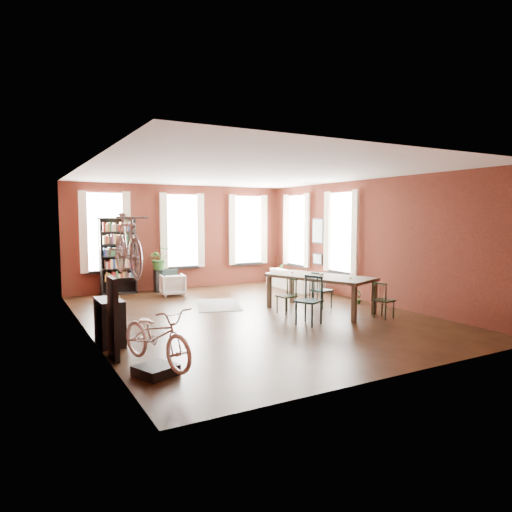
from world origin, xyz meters
TOP-DOWN VIEW (x-y plane):
  - room at (0.25, 0.62)m, footprint 9.00×9.04m
  - dining_table at (1.64, -0.43)m, footprint 1.93×2.72m
  - dining_chair_a at (0.62, -1.40)m, footprint 0.61×0.61m
  - dining_chair_b at (0.82, -0.25)m, footprint 0.42×0.42m
  - dining_chair_c at (2.43, -1.71)m, footprint 0.43×0.43m
  - dining_chair_d at (1.92, -0.15)m, footprint 0.48×0.48m
  - bookshelf at (-2.00, 4.30)m, footprint 1.00×0.32m
  - white_armchair at (-0.71, 3.33)m, footprint 0.73×0.69m
  - cream_sofa at (2.95, 2.60)m, footprint 0.61×2.08m
  - striped_rug at (-0.16, 1.40)m, footprint 1.53×1.91m
  - bike_trainer at (-3.04, -2.84)m, footprint 0.65×0.65m
  - bike_wall_rack at (-3.40, -1.80)m, footprint 0.16×0.60m
  - console_table at (-3.28, -0.90)m, footprint 0.40×0.80m
  - plant_stand at (-0.81, 4.17)m, footprint 0.34×0.34m
  - plant_by_sofa at (3.08, 3.72)m, footprint 0.41×0.70m
  - plant_small at (3.09, -0.16)m, footprint 0.36×0.43m
  - bicycle_floor at (-3.01, -2.83)m, footprint 0.78×0.97m
  - bicycle_hung at (-3.15, -1.80)m, footprint 0.47×1.00m
  - plant_on_stand at (-0.84, 4.14)m, footprint 0.72×0.78m

SIDE VIEW (x-z plane):
  - striped_rug at x=-0.16m, z-range 0.00..0.01m
  - plant_small at x=3.09m, z-range 0.00..0.14m
  - bike_trainer at x=-3.04m, z-range 0.00..0.15m
  - plant_by_sofa at x=3.08m, z-range 0.00..0.31m
  - plant_stand at x=-0.81m, z-range 0.00..0.65m
  - white_armchair at x=-0.71m, z-range 0.00..0.67m
  - dining_chair_c at x=2.43m, z-range 0.00..0.80m
  - console_table at x=-3.28m, z-range 0.00..0.80m
  - dining_chair_b at x=0.82m, z-range 0.00..0.81m
  - cream_sofa at x=2.95m, z-range 0.00..0.81m
  - dining_table at x=1.64m, z-range 0.00..0.85m
  - dining_chair_d at x=1.92m, z-range 0.00..0.88m
  - dining_chair_a at x=0.62m, z-range 0.00..1.00m
  - bike_wall_rack at x=-3.40m, z-range 0.00..1.30m
  - plant_on_stand at x=-0.84m, z-range 0.65..1.19m
  - bicycle_floor at x=-3.01m, z-range 0.15..1.76m
  - bookshelf at x=-2.00m, z-range 0.00..2.20m
  - bicycle_hung at x=-3.15m, z-range 1.30..2.96m
  - room at x=0.25m, z-range 0.53..3.75m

